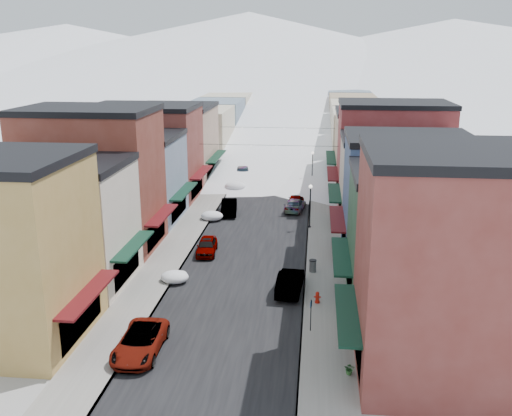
% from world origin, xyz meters
% --- Properties ---
extents(ground, '(600.00, 600.00, 0.00)m').
position_xyz_m(ground, '(0.00, 0.00, 0.00)').
color(ground, gray).
rests_on(ground, ground).
extents(road, '(10.00, 160.00, 0.01)m').
position_xyz_m(road, '(0.00, 60.00, 0.01)').
color(road, black).
rests_on(road, ground).
extents(sidewalk_left, '(3.20, 160.00, 0.15)m').
position_xyz_m(sidewalk_left, '(-6.60, 60.00, 0.07)').
color(sidewalk_left, gray).
rests_on(sidewalk_left, ground).
extents(sidewalk_right, '(3.20, 160.00, 0.15)m').
position_xyz_m(sidewalk_right, '(6.60, 60.00, 0.07)').
color(sidewalk_right, gray).
rests_on(sidewalk_right, ground).
extents(curb_left, '(0.10, 160.00, 0.15)m').
position_xyz_m(curb_left, '(-5.05, 60.00, 0.07)').
color(curb_left, slate).
rests_on(curb_left, ground).
extents(curb_right, '(0.10, 160.00, 0.15)m').
position_xyz_m(curb_right, '(5.05, 60.00, 0.07)').
color(curb_right, slate).
rests_on(curb_right, ground).
extents(bldg_l_cream, '(11.30, 8.20, 9.50)m').
position_xyz_m(bldg_l_cream, '(-13.19, 12.50, 4.76)').
color(bldg_l_cream, beige).
rests_on(bldg_l_cream, ground).
extents(bldg_l_brick_near, '(12.30, 8.20, 12.50)m').
position_xyz_m(bldg_l_brick_near, '(-13.69, 20.50, 6.26)').
color(bldg_l_brick_near, maroon).
rests_on(bldg_l_brick_near, ground).
extents(bldg_l_grayblue, '(11.30, 9.20, 9.00)m').
position_xyz_m(bldg_l_grayblue, '(-13.19, 29.00, 4.51)').
color(bldg_l_grayblue, gray).
rests_on(bldg_l_grayblue, ground).
extents(bldg_l_brick_far, '(13.30, 9.20, 11.00)m').
position_xyz_m(bldg_l_brick_far, '(-14.19, 38.00, 5.51)').
color(bldg_l_brick_far, maroon).
rests_on(bldg_l_brick_far, ground).
extents(bldg_l_tan, '(11.30, 11.20, 10.00)m').
position_xyz_m(bldg_l_tan, '(-13.19, 48.00, 5.01)').
color(bldg_l_tan, '#A2806A').
rests_on(bldg_l_tan, ground).
extents(bldg_r_brick_near, '(12.30, 9.20, 12.50)m').
position_xyz_m(bldg_r_brick_near, '(13.69, 3.00, 6.26)').
color(bldg_r_brick_near, maroon).
rests_on(bldg_r_brick_near, ground).
extents(bldg_r_green, '(11.30, 9.20, 9.50)m').
position_xyz_m(bldg_r_green, '(13.19, 12.00, 4.76)').
color(bldg_r_green, '#20432A').
rests_on(bldg_r_green, ground).
extents(bldg_r_blue, '(11.30, 9.20, 10.50)m').
position_xyz_m(bldg_r_blue, '(13.19, 21.00, 5.26)').
color(bldg_r_blue, '#334974').
rests_on(bldg_r_blue, ground).
extents(bldg_r_cream, '(12.30, 9.20, 9.00)m').
position_xyz_m(bldg_r_cream, '(13.69, 30.00, 4.51)').
color(bldg_r_cream, beige).
rests_on(bldg_r_cream, ground).
extents(bldg_r_brick_far, '(13.30, 9.20, 11.50)m').
position_xyz_m(bldg_r_brick_far, '(14.19, 39.00, 5.76)').
color(bldg_r_brick_far, maroon).
rests_on(bldg_r_brick_far, ground).
extents(bldg_r_tan, '(11.30, 11.20, 9.50)m').
position_xyz_m(bldg_r_tan, '(13.19, 49.00, 4.76)').
color(bldg_r_tan, tan).
rests_on(bldg_r_tan, ground).
extents(distant_blocks, '(34.00, 55.00, 8.00)m').
position_xyz_m(distant_blocks, '(0.00, 83.00, 4.00)').
color(distant_blocks, gray).
rests_on(distant_blocks, ground).
extents(mountain_ridge, '(670.00, 340.00, 34.00)m').
position_xyz_m(mountain_ridge, '(-19.47, 277.18, 14.36)').
color(mountain_ridge, silver).
rests_on(mountain_ridge, ground).
extents(overhead_cables, '(16.40, 15.04, 0.04)m').
position_xyz_m(overhead_cables, '(0.00, 47.50, 6.20)').
color(overhead_cables, black).
rests_on(overhead_cables, ground).
extents(car_white_suv, '(2.54, 5.36, 1.48)m').
position_xyz_m(car_white_suv, '(-4.30, 3.00, 0.74)').
color(car_white_suv, white).
rests_on(car_white_suv, ground).
extents(car_silver_sedan, '(1.95, 4.20, 1.39)m').
position_xyz_m(car_silver_sedan, '(-3.57, 19.90, 0.70)').
color(car_silver_sedan, gray).
rests_on(car_silver_sedan, ground).
extents(car_dark_hatch, '(2.15, 4.78, 1.52)m').
position_xyz_m(car_dark_hatch, '(-3.50, 32.13, 0.76)').
color(car_dark_hatch, black).
rests_on(car_dark_hatch, ground).
extents(car_silver_wagon, '(2.91, 5.80, 1.62)m').
position_xyz_m(car_silver_wagon, '(-4.17, 48.73, 0.81)').
color(car_silver_wagon, '#A8ABB1').
rests_on(car_silver_wagon, ground).
extents(car_green_sedan, '(2.00, 4.92, 1.59)m').
position_xyz_m(car_green_sedan, '(4.00, 12.67, 0.79)').
color(car_green_sedan, black).
rests_on(car_green_sedan, ground).
extents(car_gray_suv, '(1.93, 4.33, 1.45)m').
position_xyz_m(car_gray_suv, '(3.50, 35.65, 0.72)').
color(car_gray_suv, gray).
rests_on(car_gray_suv, ground).
extents(car_black_sedan, '(2.47, 4.83, 1.34)m').
position_xyz_m(car_black_sedan, '(3.50, 34.13, 0.67)').
color(car_black_sedan, black).
rests_on(car_black_sedan, ground).
extents(car_lane_silver, '(2.02, 4.46, 1.49)m').
position_xyz_m(car_lane_silver, '(-1.09, 60.11, 0.74)').
color(car_lane_silver, '#A0A2A8').
rests_on(car_lane_silver, ground).
extents(car_lane_white, '(3.23, 5.83, 1.54)m').
position_xyz_m(car_lane_white, '(1.04, 62.08, 0.77)').
color(car_lane_white, silver).
rests_on(car_lane_white, ground).
extents(fire_hydrant, '(0.48, 0.36, 0.82)m').
position_xyz_m(fire_hydrant, '(6.01, 10.68, 0.53)').
color(fire_hydrant, '#B81609').
rests_on(fire_hydrant, sidewalk_right).
extents(parking_sign, '(0.12, 0.28, 2.11)m').
position_xyz_m(parking_sign, '(5.60, 6.53, 1.39)').
color(parking_sign, black).
rests_on(parking_sign, sidewalk_right).
extents(trash_can, '(0.58, 0.58, 0.99)m').
position_xyz_m(trash_can, '(5.63, 16.34, 0.65)').
color(trash_can, slate).
rests_on(trash_can, sidewalk_right).
extents(streetlamp_near, '(0.36, 0.36, 4.32)m').
position_xyz_m(streetlamp_near, '(5.20, 27.92, 2.87)').
color(streetlamp_near, black).
rests_on(streetlamp_near, sidewalk_right).
extents(streetlamp_far, '(0.34, 0.34, 4.12)m').
position_xyz_m(streetlamp_far, '(5.20, 47.14, 2.75)').
color(streetlamp_far, black).
rests_on(streetlamp_far, sidewalk_right).
extents(planter_near, '(0.68, 0.61, 0.66)m').
position_xyz_m(planter_near, '(7.80, 1.78, 0.48)').
color(planter_near, '#2E662D').
rests_on(planter_near, sidewalk_right).
extents(planter_far, '(0.41, 0.41, 0.57)m').
position_xyz_m(planter_far, '(7.41, 10.37, 0.43)').
color(planter_far, '#2E642F').
rests_on(planter_far, sidewalk_right).
extents(snow_pile_near, '(2.14, 2.51, 0.90)m').
position_xyz_m(snow_pile_near, '(-4.81, 13.51, 0.43)').
color(snow_pile_near, white).
rests_on(snow_pile_near, ground).
extents(snow_pile_mid, '(2.30, 2.61, 0.97)m').
position_xyz_m(snow_pile_mid, '(-4.88, 29.69, 0.46)').
color(snow_pile_mid, white).
rests_on(snow_pile_mid, ground).
extents(snow_pile_far, '(2.63, 2.82, 1.11)m').
position_xyz_m(snow_pile_far, '(-4.28, 42.53, 0.53)').
color(snow_pile_far, white).
rests_on(snow_pile_far, ground).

